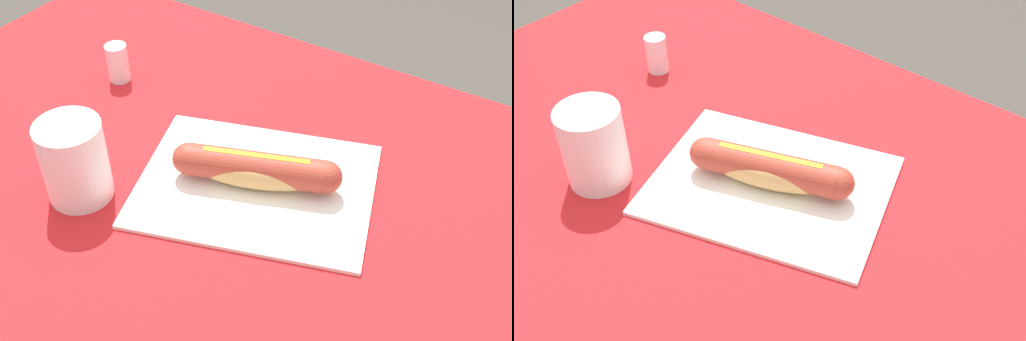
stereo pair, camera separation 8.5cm
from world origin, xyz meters
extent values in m
cylinder|color=brown|center=(0.51, -0.32, 0.37)|extent=(0.07, 0.07, 0.74)
cube|color=brown|center=(0.00, 0.00, 0.76)|extent=(1.17, 0.80, 0.03)
cube|color=red|center=(0.00, 0.00, 0.78)|extent=(1.23, 0.86, 0.00)
cube|color=white|center=(-0.03, -0.05, 0.78)|extent=(0.38, 0.33, 0.01)
ellipsoid|color=tan|center=(-0.03, -0.05, 0.81)|extent=(0.19, 0.11, 0.05)
cylinder|color=#A83D2D|center=(-0.03, -0.05, 0.81)|extent=(0.19, 0.11, 0.05)
sphere|color=#A83D2D|center=(0.06, -0.02, 0.81)|extent=(0.04, 0.04, 0.04)
sphere|color=#A83D2D|center=(-0.12, -0.09, 0.81)|extent=(0.04, 0.04, 0.04)
cube|color=yellow|center=(-0.03, -0.05, 0.83)|extent=(0.14, 0.06, 0.00)
cylinder|color=white|center=(0.16, 0.08, 0.83)|extent=(0.09, 0.09, 0.11)
cylinder|color=silver|center=(0.31, -0.15, 0.81)|extent=(0.04, 0.04, 0.06)
camera|label=1|loc=(-0.37, 0.48, 1.37)|focal=44.48mm
camera|label=2|loc=(-0.44, 0.43, 1.37)|focal=44.48mm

